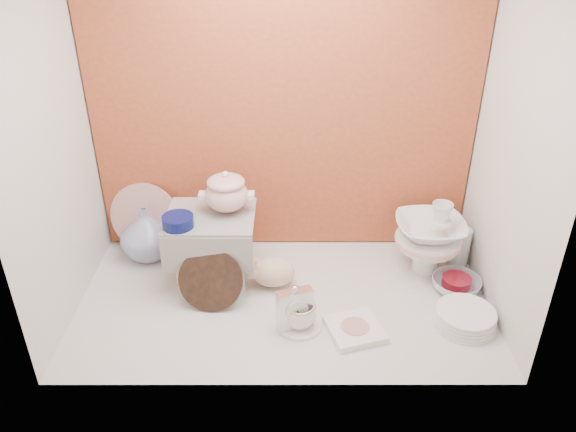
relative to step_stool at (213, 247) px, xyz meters
name	(u,v)px	position (x,y,z in m)	size (l,w,h in m)	color
ground	(284,300)	(0.33, -0.18, -0.17)	(1.80, 1.80, 0.00)	silver
niche_shell	(283,83)	(0.33, 0.00, 0.76)	(1.86, 1.03, 1.53)	#C44731
step_stool	(213,247)	(0.00, 0.00, 0.00)	(0.39, 0.34, 0.33)	silver
soup_tureen	(226,191)	(0.07, 0.04, 0.27)	(0.24, 0.24, 0.20)	white
cobalt_bowl	(178,221)	(-0.12, -0.10, 0.19)	(0.14, 0.14, 0.05)	#0A124B
floral_platter	(145,218)	(-0.36, 0.25, 0.01)	(0.36, 0.09, 0.35)	silver
blue_white_vase	(147,233)	(-0.34, 0.17, -0.03)	(0.26, 0.26, 0.27)	white
lacquer_tray	(211,280)	(0.01, -0.21, -0.03)	(0.28, 0.12, 0.27)	black
mantel_clock	(295,308)	(0.37, -0.37, -0.06)	(0.15, 0.05, 0.21)	silver
plush_pig	(273,272)	(0.28, -0.07, -0.09)	(0.25, 0.17, 0.15)	beige
teacup_saucer	(299,326)	(0.39, -0.36, -0.16)	(0.18, 0.18, 0.01)	white
gold_rim_teacup	(300,314)	(0.39, -0.36, -0.10)	(0.14, 0.14, 0.11)	white
lattice_dish	(355,329)	(0.62, -0.39, -0.15)	(0.21, 0.21, 0.03)	white
dinner_plate_stack	(465,318)	(1.08, -0.34, -0.13)	(0.26, 0.26, 0.07)	white
crystal_bowl	(456,285)	(1.11, -0.11, -0.13)	(0.22, 0.22, 0.07)	silver
clear_glass_vase	(459,248)	(1.17, 0.10, -0.07)	(0.10, 0.10, 0.20)	silver
porcelain_tower	(429,237)	(1.00, 0.06, 0.01)	(0.32, 0.32, 0.36)	white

